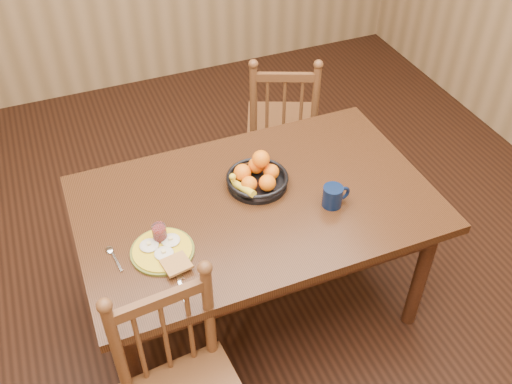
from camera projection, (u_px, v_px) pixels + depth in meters
name	position (u px, v px, depth m)	size (l,w,h in m)	color
room	(256.00, 85.00, 2.18)	(4.52, 5.02, 2.72)	black
dining_table	(256.00, 214.00, 2.63)	(1.60, 1.00, 0.75)	black
chair_far	(283.00, 123.00, 3.52)	(0.56, 0.55, 0.95)	#522B18
breakfast_plate	(163.00, 251.00, 2.33)	(0.26, 0.30, 0.04)	#59601E
fork	(182.00, 286.00, 2.20)	(0.04, 0.18, 0.00)	silver
spoon	(112.00, 254.00, 2.33)	(0.04, 0.16, 0.01)	silver
coffee_mug	(333.00, 196.00, 2.52)	(0.13, 0.09, 0.10)	#091532
juice_glass	(160.00, 235.00, 2.36)	(0.06, 0.06, 0.09)	silver
fruit_bowl	(257.00, 177.00, 2.62)	(0.29, 0.29, 0.17)	black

